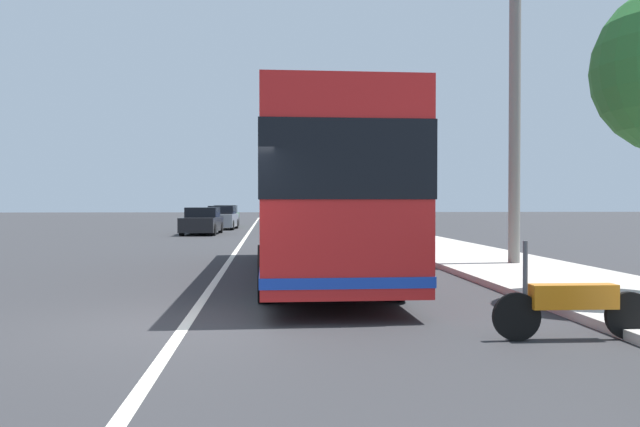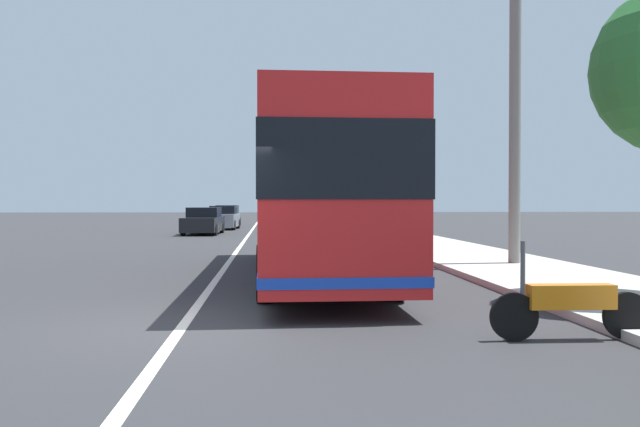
{
  "view_description": "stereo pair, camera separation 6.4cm",
  "coord_description": "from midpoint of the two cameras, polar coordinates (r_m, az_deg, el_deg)",
  "views": [
    {
      "loc": [
        -8.99,
        -1.18,
        1.72
      ],
      "look_at": [
        7.52,
        -2.52,
        1.45
      ],
      "focal_mm": 35.28,
      "sensor_mm": 36.0,
      "label": 1
    },
    {
      "loc": [
        -8.99,
        -1.24,
        1.72
      ],
      "look_at": [
        7.52,
        -2.52,
        1.45
      ],
      "focal_mm": 35.28,
      "sensor_mm": 36.0,
      "label": 2
    }
  ],
  "objects": [
    {
      "name": "motorcycle_by_tree",
      "position": [
        8.55,
        21.7,
        -7.65
      ],
      "size": [
        0.26,
        2.05,
        1.25
      ],
      "rotation": [
        0.0,
        0.0,
        1.55
      ],
      "color": "black",
      "rests_on": "ground"
    },
    {
      "name": "lane_divider_line",
      "position": [
        19.11,
        -8.28,
        -4.22
      ],
      "size": [
        110.0,
        0.16,
        0.01
      ],
      "primitive_type": "cube",
      "color": "silver",
      "rests_on": "ground"
    },
    {
      "name": "sidewalk_curb",
      "position": [
        20.04,
        13.41,
        -3.81
      ],
      "size": [
        110.0,
        3.6,
        0.14
      ],
      "primitive_type": "cube",
      "color": "#B2ADA3",
      "rests_on": "ground"
    },
    {
      "name": "car_far_distant",
      "position": [
        35.26,
        -10.69,
        -0.74
      ],
      "size": [
        4.69,
        2.04,
        1.48
      ],
      "rotation": [
        0.0,
        0.0,
        3.1
      ],
      "color": "black",
      "rests_on": "ground"
    },
    {
      "name": "car_behind_bus",
      "position": [
        41.72,
        -8.9,
        -0.43
      ],
      "size": [
        4.09,
        1.99,
        1.54
      ],
      "rotation": [
        0.0,
        0.0,
        3.09
      ],
      "color": "gray",
      "rests_on": "ground"
    },
    {
      "name": "car_ahead_same_lane",
      "position": [
        47.12,
        -8.57,
        -0.27
      ],
      "size": [
        4.69,
        1.81,
        1.56
      ],
      "rotation": [
        0.0,
        0.0,
        3.13
      ],
      "color": "#2D7238",
      "rests_on": "ground"
    },
    {
      "name": "coach_bus",
      "position": [
        14.89,
        -0.66,
        1.98
      ],
      "size": [
        12.38,
        2.63,
        3.56
      ],
      "rotation": [
        0.0,
        0.0,
        0.01
      ],
      "color": "red",
      "rests_on": "ground"
    },
    {
      "name": "car_side_street",
      "position": [
        55.62,
        -3.62,
        -0.07
      ],
      "size": [
        3.96,
        1.99,
        1.55
      ],
      "rotation": [
        0.0,
        0.0,
        0.03
      ],
      "color": "navy",
      "rests_on": "ground"
    },
    {
      "name": "utility_pole",
      "position": [
        17.51,
        17.14,
        7.22
      ],
      "size": [
        0.3,
        0.3,
        7.3
      ],
      "primitive_type": "cylinder",
      "color": "slate",
      "rests_on": "ground"
    },
    {
      "name": "ground_plane",
      "position": [
        9.23,
        -12.27,
        -9.83
      ],
      "size": [
        220.0,
        220.0,
        0.0
      ],
      "primitive_type": "plane",
      "color": "#2D2D30"
    }
  ]
}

